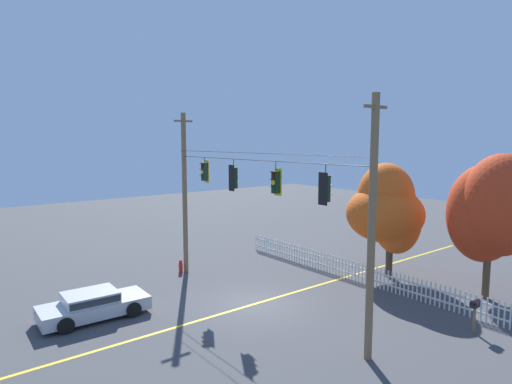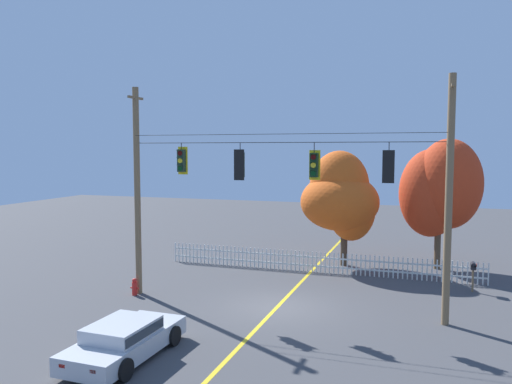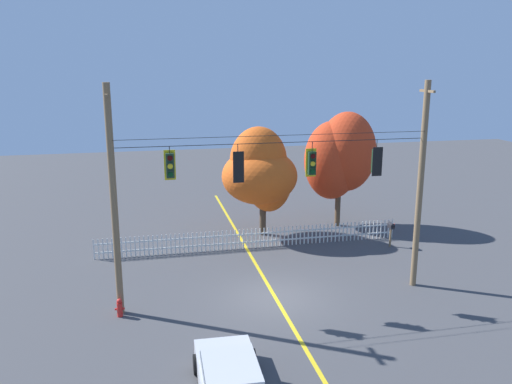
# 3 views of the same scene
# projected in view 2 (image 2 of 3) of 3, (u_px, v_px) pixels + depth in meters

# --- Properties ---
(ground) EXTENTS (80.00, 80.00, 0.00)m
(ground) POSITION_uv_depth(u_px,v_px,m) (277.00, 307.00, 20.42)
(ground) COLOR #424244
(lane_centerline_stripe) EXTENTS (0.16, 36.00, 0.01)m
(lane_centerline_stripe) POSITION_uv_depth(u_px,v_px,m) (277.00, 307.00, 20.42)
(lane_centerline_stripe) COLOR gold
(lane_centerline_stripe) RESTS_ON ground
(signal_support_span) EXTENTS (12.90, 1.10, 8.96)m
(signal_support_span) POSITION_uv_depth(u_px,v_px,m) (277.00, 194.00, 20.04)
(signal_support_span) COLOR brown
(signal_support_span) RESTS_ON ground
(traffic_signal_eastbound_side) EXTENTS (0.43, 0.38, 1.32)m
(traffic_signal_eastbound_side) POSITION_uv_depth(u_px,v_px,m) (182.00, 161.00, 21.27)
(traffic_signal_eastbound_side) COLOR black
(traffic_signal_northbound_primary) EXTENTS (0.43, 0.38, 1.50)m
(traffic_signal_northbound_primary) POSITION_uv_depth(u_px,v_px,m) (240.00, 165.00, 20.43)
(traffic_signal_northbound_primary) COLOR black
(traffic_signal_westbound_side) EXTENTS (0.43, 0.38, 1.44)m
(traffic_signal_westbound_side) POSITION_uv_depth(u_px,v_px,m) (314.00, 165.00, 19.49)
(traffic_signal_westbound_side) COLOR black
(traffic_signal_southbound_primary) EXTENTS (0.43, 0.38, 1.49)m
(traffic_signal_southbound_primary) POSITION_uv_depth(u_px,v_px,m) (389.00, 166.00, 18.60)
(traffic_signal_southbound_primary) COLOR black
(white_picket_fence) EXTENTS (16.25, 0.06, 1.06)m
(white_picket_fence) POSITION_uv_depth(u_px,v_px,m) (317.00, 262.00, 26.21)
(white_picket_fence) COLOR silver
(white_picket_fence) RESTS_ON ground
(autumn_maple_near_fence) EXTENTS (4.22, 4.02, 6.25)m
(autumn_maple_near_fence) POSITION_uv_depth(u_px,v_px,m) (342.00, 198.00, 27.47)
(autumn_maple_near_fence) COLOR #473828
(autumn_maple_near_fence) RESTS_ON ground
(autumn_maple_mid) EXTENTS (4.21, 3.42, 6.88)m
(autumn_maple_mid) POSITION_uv_depth(u_px,v_px,m) (440.00, 188.00, 26.74)
(autumn_maple_mid) COLOR brown
(autumn_maple_mid) RESTS_ON ground
(parked_car) EXTENTS (2.09, 4.41, 1.15)m
(parked_car) POSITION_uv_depth(u_px,v_px,m) (124.00, 339.00, 15.39)
(parked_car) COLOR #B7BABF
(parked_car) RESTS_ON ground
(fire_hydrant) EXTENTS (0.38, 0.22, 0.74)m
(fire_hydrant) POSITION_uv_depth(u_px,v_px,m) (135.00, 287.00, 22.10)
(fire_hydrant) COLOR red
(fire_hydrant) RESTS_ON ground
(roadside_mailbox) EXTENTS (0.25, 0.44, 1.34)m
(roadside_mailbox) POSITION_uv_depth(u_px,v_px,m) (473.00, 268.00, 22.53)
(roadside_mailbox) COLOR brown
(roadside_mailbox) RESTS_ON ground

